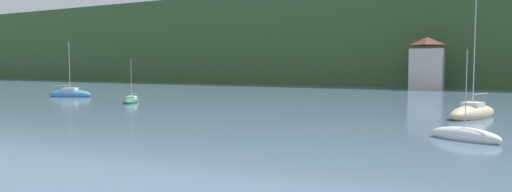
% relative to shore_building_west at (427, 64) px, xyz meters
% --- Properties ---
extents(wooded_hillside, '(352.00, 69.77, 54.37)m').
position_rel_shore_building_west_xyz_m(wooded_hillside, '(5.11, 46.30, 4.33)').
color(wooded_hillside, '#38562D').
rests_on(wooded_hillside, ground_plane).
extents(shore_building_west, '(5.97, 4.55, 9.64)m').
position_rel_shore_building_west_xyz_m(shore_building_west, '(0.00, 0.00, 0.00)').
color(shore_building_west, beige).
rests_on(shore_building_west, ground_plane).
extents(sailboat_far_4, '(4.41, 7.30, 11.00)m').
position_rel_shore_building_west_xyz_m(sailboat_far_4, '(9.38, -46.04, -4.28)').
color(sailboat_far_4, '#CCBC8E').
rests_on(sailboat_far_4, ground_plane).
extents(sailboat_far_6, '(3.19, 4.40, 5.33)m').
position_rel_shore_building_west_xyz_m(sailboat_far_6, '(-26.57, -47.78, -4.44)').
color(sailboat_far_6, '#2D754C').
rests_on(sailboat_far_6, ground_plane).
extents(sailboat_mid_8, '(4.32, 2.91, 5.52)m').
position_rel_shore_building_west_xyz_m(sailboat_mid_8, '(9.45, -58.71, -4.44)').
color(sailboat_mid_8, white).
rests_on(sailboat_mid_8, ground_plane).
extents(sailboat_far_10, '(6.39, 3.75, 8.13)m').
position_rel_shore_building_west_xyz_m(sailboat_far_10, '(-41.42, -44.16, -4.30)').
color(sailboat_far_10, teal).
rests_on(sailboat_far_10, ground_plane).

